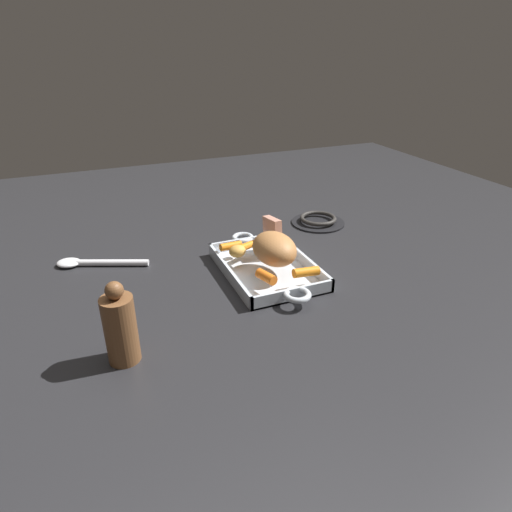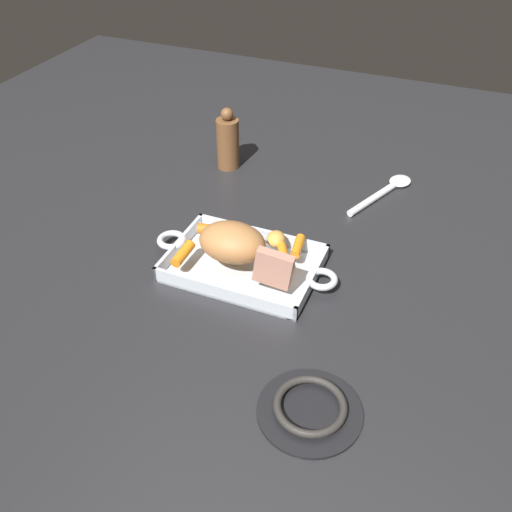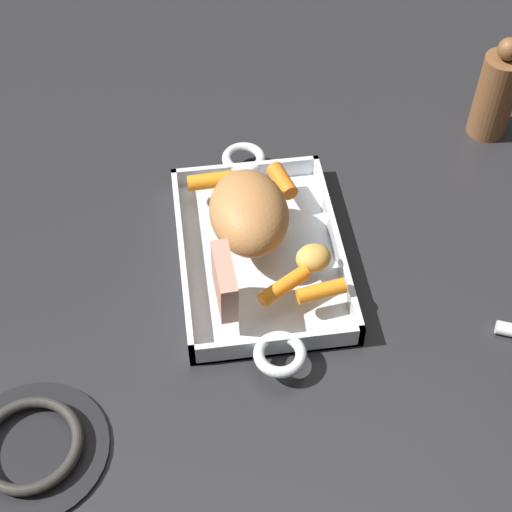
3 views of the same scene
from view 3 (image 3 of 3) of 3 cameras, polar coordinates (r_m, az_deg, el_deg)
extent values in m
plane|color=#232326|center=(0.95, 0.29, -0.25)|extent=(2.18, 2.18, 0.00)
cube|color=silver|center=(0.95, 0.29, -0.08)|extent=(0.28, 0.19, 0.01)
cube|color=silver|center=(0.93, -5.40, -0.24)|extent=(0.28, 0.01, 0.03)
cube|color=silver|center=(0.95, 5.88, 0.95)|extent=(0.28, 0.01, 0.03)
cube|color=silver|center=(1.03, -0.78, 6.13)|extent=(0.01, 0.19, 0.03)
cube|color=silver|center=(0.86, 1.58, -6.58)|extent=(0.01, 0.19, 0.03)
torus|color=silver|center=(1.04, -0.90, 7.15)|extent=(0.06, 0.06, 0.01)
torus|color=silver|center=(0.84, 1.77, -7.19)|extent=(0.06, 0.06, 0.01)
ellipsoid|color=#AF7340|center=(0.91, -0.53, 3.20)|extent=(0.13, 0.10, 0.07)
cube|color=tan|center=(0.85, -2.31, -1.90)|extent=(0.08, 0.02, 0.07)
cylinder|color=orange|center=(0.87, 4.79, -2.57)|extent=(0.03, 0.06, 0.02)
cylinder|color=orange|center=(0.98, -3.29, 5.53)|extent=(0.02, 0.06, 0.02)
cylinder|color=orange|center=(0.87, 2.07, -2.19)|extent=(0.05, 0.07, 0.02)
cylinder|color=orange|center=(0.98, 1.93, 5.53)|extent=(0.05, 0.03, 0.02)
ellipsoid|color=gold|center=(0.89, 4.23, -0.14)|extent=(0.04, 0.05, 0.03)
cylinder|color=black|center=(0.84, -16.09, -13.44)|extent=(0.16, 0.16, 0.01)
torus|color=#2D2B28|center=(0.83, -16.26, -13.10)|extent=(0.11, 0.11, 0.01)
cylinder|color=brown|center=(1.13, 17.11, 11.13)|extent=(0.05, 0.05, 0.12)
sphere|color=brown|center=(1.08, 18.05, 14.22)|extent=(0.03, 0.03, 0.03)
camera|label=1|loc=(1.52, 13.03, 40.28)|focal=30.97mm
camera|label=2|loc=(0.72, -78.87, 8.08)|focal=39.70mm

